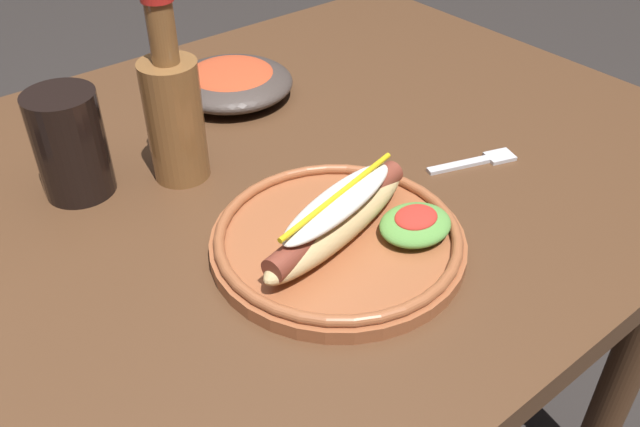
{
  "coord_description": "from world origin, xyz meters",
  "views": [
    {
      "loc": [
        -0.3,
        -0.58,
        1.2
      ],
      "look_at": [
        0.06,
        -0.14,
        0.77
      ],
      "focal_mm": 37.59,
      "sensor_mm": 36.0,
      "label": 1
    }
  ],
  "objects_px": {
    "hot_dog_plate": "(342,233)",
    "soda_cup": "(70,144)",
    "glass_bottle": "(171,113)",
    "side_bowl": "(231,81)",
    "fork": "(478,161)"
  },
  "relations": [
    {
      "from": "hot_dog_plate",
      "to": "soda_cup",
      "type": "bearing_deg",
      "value": 121.53
    },
    {
      "from": "soda_cup",
      "to": "glass_bottle",
      "type": "xyz_separation_m",
      "value": [
        0.11,
        -0.05,
        0.02
      ]
    },
    {
      "from": "hot_dog_plate",
      "to": "soda_cup",
      "type": "relative_size",
      "value": 2.13
    },
    {
      "from": "glass_bottle",
      "to": "side_bowl",
      "type": "xyz_separation_m",
      "value": [
        0.17,
        0.14,
        -0.06
      ]
    },
    {
      "from": "soda_cup",
      "to": "side_bowl",
      "type": "relative_size",
      "value": 0.71
    },
    {
      "from": "hot_dog_plate",
      "to": "side_bowl",
      "type": "xyz_separation_m",
      "value": [
        0.1,
        0.37,
        0.0
      ]
    },
    {
      "from": "side_bowl",
      "to": "soda_cup",
      "type": "bearing_deg",
      "value": -161.82
    },
    {
      "from": "fork",
      "to": "glass_bottle",
      "type": "distance_m",
      "value": 0.39
    },
    {
      "from": "glass_bottle",
      "to": "soda_cup",
      "type": "bearing_deg",
      "value": 156.62
    },
    {
      "from": "hot_dog_plate",
      "to": "glass_bottle",
      "type": "height_order",
      "value": "glass_bottle"
    },
    {
      "from": "side_bowl",
      "to": "glass_bottle",
      "type": "bearing_deg",
      "value": -140.66
    },
    {
      "from": "side_bowl",
      "to": "fork",
      "type": "bearing_deg",
      "value": -67.7
    },
    {
      "from": "hot_dog_plate",
      "to": "fork",
      "type": "distance_m",
      "value": 0.25
    },
    {
      "from": "soda_cup",
      "to": "glass_bottle",
      "type": "height_order",
      "value": "glass_bottle"
    },
    {
      "from": "soda_cup",
      "to": "side_bowl",
      "type": "bearing_deg",
      "value": 18.18
    }
  ]
}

